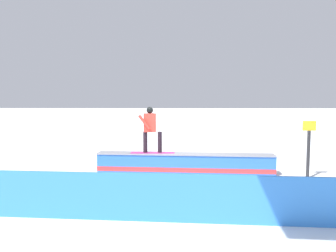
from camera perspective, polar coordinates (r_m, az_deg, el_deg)
name	(u,v)px	position (r m, az deg, el deg)	size (l,w,h in m)	color
ground_plane	(185,173)	(11.17, 2.89, -8.10)	(120.00, 120.00, 0.00)	white
grind_box	(185,164)	(11.10, 2.90, -6.56)	(5.84, 0.92, 0.67)	blue
snowboarder	(151,128)	(11.02, -3.00, -0.31)	(1.46, 0.44, 1.53)	#BA2E86
safety_fence	(191,199)	(6.86, 3.95, -12.32)	(8.20, 0.06, 0.99)	#337FE1
trail_marker	(308,148)	(11.17, 22.93, -3.44)	(0.40, 0.10, 1.80)	#262628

